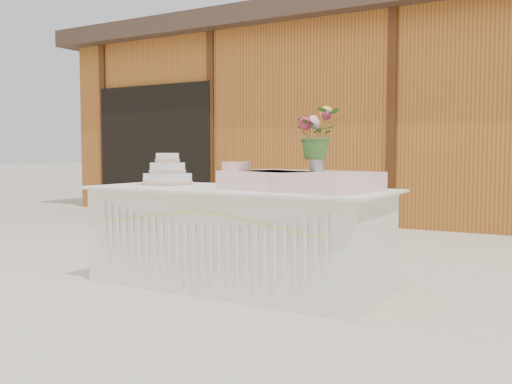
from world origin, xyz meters
TOP-DOWN VIEW (x-y plane):
  - ground at (0.00, 0.00)m, footprint 80.00×80.00m
  - barn at (-0.01, 5.99)m, footprint 12.60×4.60m
  - cake_table at (0.00, -0.00)m, footprint 2.40×1.00m
  - wedding_cake at (-0.71, 0.04)m, footprint 0.34×0.34m
  - pink_cake_stand at (0.03, -0.05)m, footprint 0.28×0.28m
  - satin_runner at (0.53, 0.00)m, footprint 1.20×0.85m
  - flower_vase at (0.68, -0.02)m, footprint 0.10×0.10m
  - bouquet at (0.68, -0.02)m, footprint 0.42×0.42m
  - loose_flowers at (-0.98, 0.04)m, footprint 0.28×0.42m

SIDE VIEW (x-z plane):
  - ground at x=0.00m, z-range 0.00..0.00m
  - cake_table at x=0.00m, z-range 0.00..0.77m
  - loose_flowers at x=-0.98m, z-range 0.77..0.79m
  - satin_runner at x=0.53m, z-range 0.77..0.91m
  - wedding_cake at x=-0.71m, z-range 0.73..1.00m
  - pink_cake_stand at x=0.03m, z-range 0.78..0.98m
  - flower_vase at x=0.68m, z-range 0.91..1.04m
  - bouquet at x=0.68m, z-range 1.04..1.40m
  - barn at x=-0.01m, z-range 0.03..3.33m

